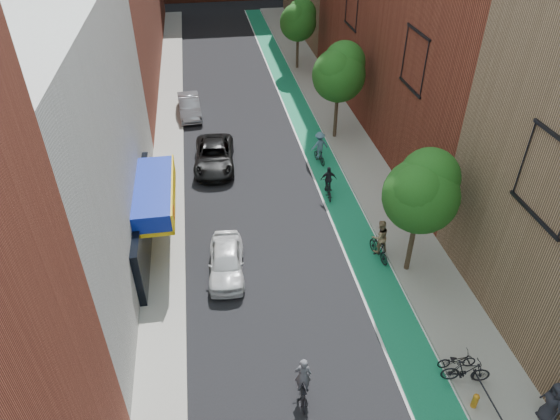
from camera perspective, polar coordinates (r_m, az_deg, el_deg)
name	(u,v)px	position (r m, az deg, el deg)	size (l,w,h in m)	color
bike_lane	(306,127)	(37.43, 3.05, 9.45)	(2.00, 68.00, 0.01)	#136C42
sidewalk_left	(169,136)	(36.77, -12.55, 8.22)	(2.00, 68.00, 0.15)	gray
sidewalk_right	(339,124)	(37.97, 6.80, 9.76)	(3.00, 68.00, 0.15)	gray
building_left_white	(31,149)	(24.51, -26.56, 6.24)	(8.00, 20.00, 12.00)	silver
tree_near	(422,190)	(22.46, 15.97, 2.18)	(3.40, 3.36, 6.42)	#332619
tree_mid	(340,71)	(34.12, 6.82, 15.50)	(3.55, 3.53, 6.74)	#332619
tree_far	(299,19)	(47.23, 2.13, 20.94)	(3.30, 3.25, 6.21)	#332619
parked_car_white	(226,261)	(24.04, -6.15, -5.82)	(1.65, 4.11, 1.40)	silver
parked_car_black	(214,156)	(32.36, -7.52, 6.15)	(2.47, 5.36, 1.49)	black
parked_car_silver	(189,106)	(39.54, -10.32, 11.59)	(1.57, 4.51, 1.49)	gray
cyclist_lead	(303,385)	(19.39, 2.64, -19.37)	(0.84, 1.79, 2.03)	black
cyclist_lane_near	(379,242)	(25.09, 11.29, -3.65)	(1.01, 1.84, 2.18)	black
cyclist_lane_mid	(328,186)	(29.28, 5.56, 2.77)	(0.95, 1.77, 1.92)	black
cyclist_lane_far	(320,148)	(32.52, 4.54, 7.03)	(1.27, 1.59, 2.13)	black
parked_bike_mid	(466,371)	(20.90, 20.50, -16.88)	(0.52, 1.85, 1.11)	black
parked_bike_far	(457,360)	(21.32, 19.57, -15.87)	(0.53, 1.52, 0.80)	black
pedestrian	(553,403)	(20.74, 28.74, -18.75)	(0.93, 0.60, 1.90)	black
fire_hydrant	(475,400)	(20.48, 21.42, -19.58)	(0.23, 0.23, 0.67)	orange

